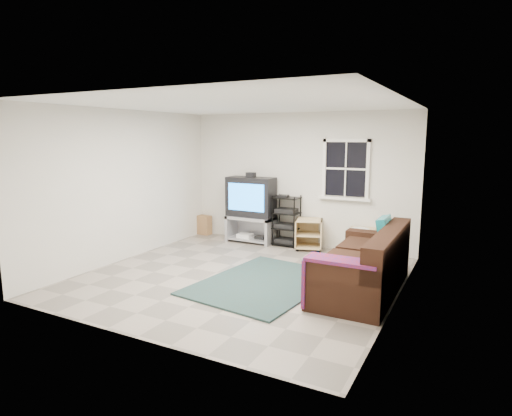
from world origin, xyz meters
The scene contains 8 objects.
room centered at (0.95, 2.27, 1.48)m, with size 4.60×4.62×4.60m.
tv_unit centered at (-0.91, 2.03, 0.78)m, with size 0.97×0.49×1.43m.
av_rack centered at (-0.16, 2.10, 0.44)m, with size 0.50×0.36×1.00m.
side_table_left centered at (0.33, 2.07, 0.31)m, with size 0.62×0.62×0.58m.
side_table_right centered at (1.36, 2.08, 0.29)m, with size 0.53×0.53×0.52m.
sofa centered at (1.84, 0.26, 0.35)m, with size 0.95×2.14×0.98m.
shag_rug centered at (0.46, -0.12, 0.01)m, with size 1.61×2.22×0.03m, color black.
paper_bag centered at (-2.15, 2.15, 0.21)m, with size 0.29×0.19×0.42m, color #9D7746.
Camera 1 is at (3.15, -5.51, 2.15)m, focal length 30.00 mm.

